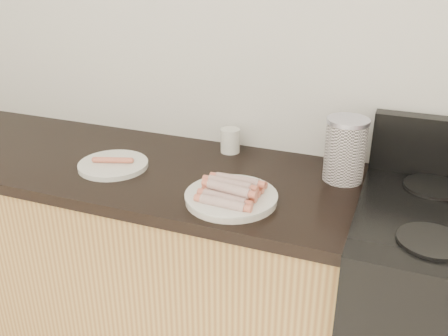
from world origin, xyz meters
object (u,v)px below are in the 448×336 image
at_px(main_plate, 231,198).
at_px(mug, 230,141).
at_px(side_plate, 113,165).
at_px(canister, 345,150).

relative_size(main_plate, mug, 3.11).
height_order(main_plate, side_plate, main_plate).
bearing_deg(side_plate, main_plate, -10.30).
relative_size(main_plate, side_plate, 1.15).
xyz_separation_m(main_plate, side_plate, (-0.48, 0.09, -0.00)).
bearing_deg(mug, canister, -11.53).
distance_m(canister, mug, 0.45).
height_order(main_plate, canister, canister).
distance_m(main_plate, side_plate, 0.49).
relative_size(main_plate, canister, 1.32).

